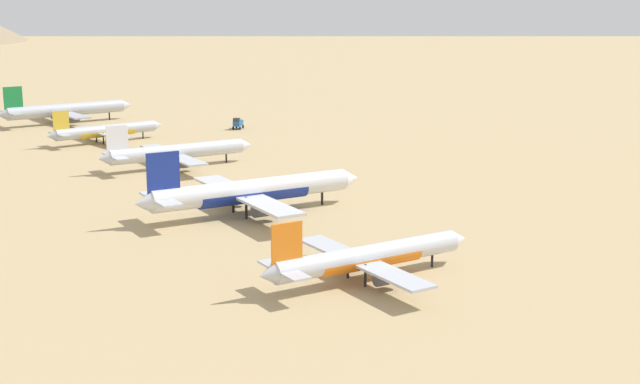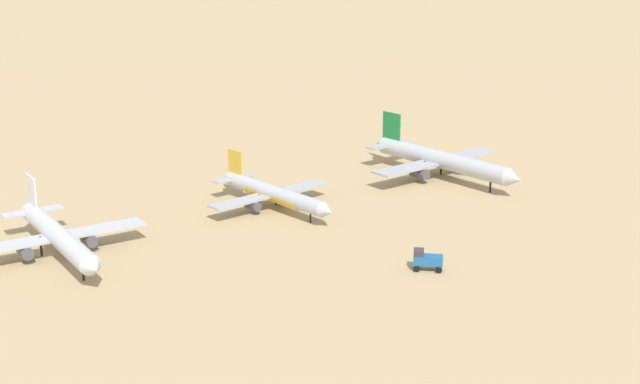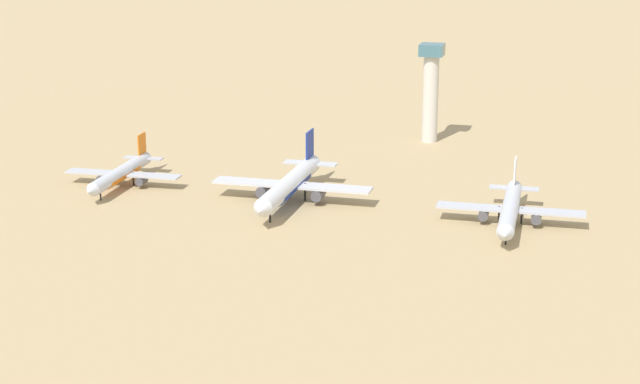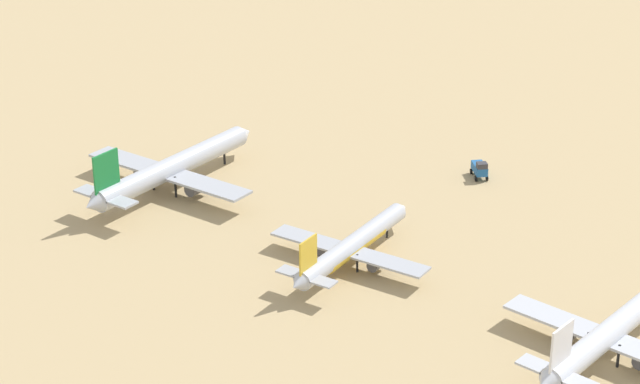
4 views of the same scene
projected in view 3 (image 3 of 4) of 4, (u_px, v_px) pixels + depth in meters
name	position (u px, v px, depth m)	size (l,w,h in m)	color
ground_plane	(502.00, 221.00, 233.74)	(1800.00, 1800.00, 0.00)	tan
parked_jet_0	(121.00, 173.00, 261.43)	(38.55, 31.27, 11.13)	silver
parked_jet_1	(290.00, 184.00, 247.17)	(49.59, 40.15, 14.34)	silver
parked_jet_2	(510.00, 208.00, 229.81)	(41.91, 33.98, 12.11)	silver
control_tower	(431.00, 88.00, 308.23)	(7.20, 7.20, 30.37)	beige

